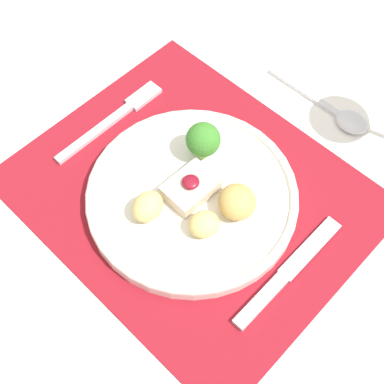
{
  "coord_description": "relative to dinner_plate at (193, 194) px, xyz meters",
  "views": [
    {
      "loc": [
        0.25,
        -0.26,
        1.36
      ],
      "look_at": [
        0.01,
        -0.01,
        0.78
      ],
      "focal_mm": 50.0,
      "sensor_mm": 36.0,
      "label": 1
    }
  ],
  "objects": [
    {
      "name": "ground_plane",
      "position": [
        -0.01,
        0.01,
        -0.77
      ],
      "size": [
        8.0,
        8.0,
        0.0
      ],
      "primitive_type": "plane",
      "color": "gray"
    },
    {
      "name": "dining_table",
      "position": [
        -0.01,
        0.01,
        -0.12
      ],
      "size": [
        1.14,
        1.07,
        0.76
      ],
      "color": "white",
      "rests_on": "ground_plane"
    },
    {
      "name": "placemat",
      "position": [
        -0.01,
        0.01,
        -0.02
      ],
      "size": [
        0.44,
        0.36,
        0.0
      ],
      "primitive_type": "cube",
      "color": "maroon",
      "rests_on": "dining_table"
    },
    {
      "name": "dinner_plate",
      "position": [
        0.0,
        0.0,
        0.0
      ],
      "size": [
        0.27,
        0.27,
        0.07
      ],
      "color": "silver",
      "rests_on": "placemat"
    },
    {
      "name": "fork",
      "position": [
        -0.17,
        0.02,
        -0.01
      ],
      "size": [
        0.02,
        0.19,
        0.01
      ],
      "rotation": [
        0.0,
        0.0,
        0.03
      ],
      "color": "silver",
      "rests_on": "placemat"
    },
    {
      "name": "knife",
      "position": [
        0.15,
        -0.01,
        -0.01
      ],
      "size": [
        0.02,
        0.19,
        0.01
      ],
      "rotation": [
        0.0,
        0.0,
        0.0
      ],
      "color": "silver",
      "rests_on": "placemat"
    },
    {
      "name": "spoon",
      "position": [
        0.05,
        0.25,
        -0.01
      ],
      "size": [
        0.17,
        0.04,
        0.01
      ],
      "rotation": [
        0.0,
        0.0,
        0.02
      ],
      "color": "silver",
      "rests_on": "dining_table"
    }
  ]
}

